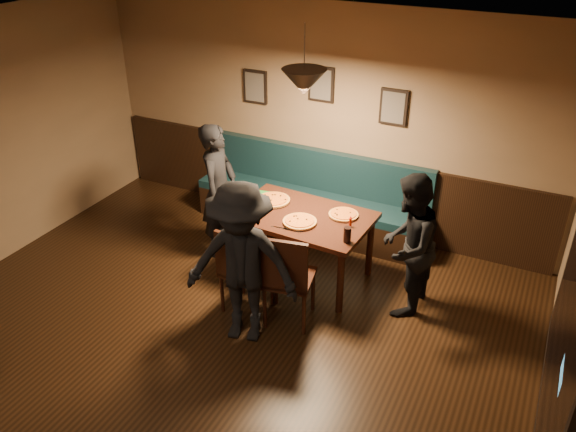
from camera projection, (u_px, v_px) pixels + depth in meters
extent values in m
plane|color=black|center=(159.00, 395.00, 5.06)|extent=(7.00, 7.00, 0.00)
plane|color=silver|center=(111.00, 79.00, 3.69)|extent=(7.00, 7.00, 0.00)
plane|color=#8C704F|center=(321.00, 119.00, 7.12)|extent=(6.00, 0.00, 6.00)
plane|color=#8C704F|center=(569.00, 394.00, 3.23)|extent=(0.00, 7.00, 7.00)
cube|color=black|center=(318.00, 186.00, 7.54)|extent=(5.88, 0.06, 1.00)
cube|color=black|center=(570.00, 325.00, 3.58)|extent=(0.06, 2.56, 1.86)
plane|color=black|center=(565.00, 324.00, 3.60)|extent=(0.00, 2.40, 2.40)
cube|color=black|center=(255.00, 87.00, 7.30)|extent=(0.32, 0.04, 0.42)
cube|color=black|center=(321.00, 84.00, 6.88)|extent=(0.32, 0.04, 0.42)
cube|color=black|center=(394.00, 107.00, 6.61)|extent=(0.32, 0.04, 0.42)
cone|color=black|center=(304.00, 82.00, 5.56)|extent=(0.44, 0.44, 0.25)
cube|color=black|center=(302.00, 246.00, 6.47)|extent=(1.52, 1.03, 0.79)
imported|color=black|center=(219.00, 190.00, 6.73)|extent=(0.48, 0.65, 1.62)
imported|color=black|center=(408.00, 245.00, 5.78)|extent=(0.60, 0.76, 1.53)
imported|color=black|center=(242.00, 265.00, 5.36)|extent=(1.19, 0.85, 1.66)
cylinder|color=orange|center=(273.00, 200.00, 6.53)|extent=(0.48, 0.48, 0.04)
cylinder|color=gold|center=(300.00, 222.00, 6.10)|extent=(0.41, 0.41, 0.04)
cylinder|color=#C55D25|center=(343.00, 214.00, 6.24)|extent=(0.34, 0.34, 0.04)
cylinder|color=black|center=(347.00, 235.00, 5.75)|extent=(0.10, 0.10, 0.16)
cylinder|color=#981A05|center=(350.00, 221.00, 6.01)|extent=(0.04, 0.04, 0.13)
cube|color=#1D6D20|center=(263.00, 194.00, 6.69)|extent=(0.19, 0.19, 0.01)
cube|color=#1E7223|center=(241.00, 215.00, 6.25)|extent=(0.21, 0.21, 0.01)
cube|color=silver|center=(285.00, 229.00, 6.00)|extent=(0.17, 0.04, 0.00)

